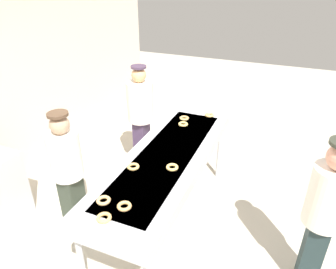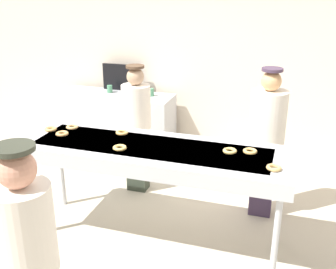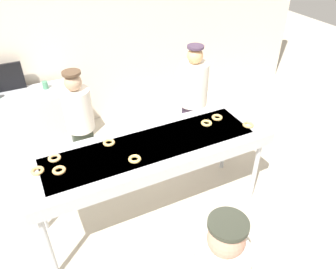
{
  "view_description": "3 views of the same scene",
  "coord_description": "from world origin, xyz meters",
  "px_view_note": "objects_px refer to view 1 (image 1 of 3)",
  "views": [
    {
      "loc": [
        -2.67,
        -1.12,
        2.81
      ],
      "look_at": [
        0.28,
        0.1,
        1.1
      ],
      "focal_mm": 33.15,
      "sensor_mm": 36.0,
      "label": 1
    },
    {
      "loc": [
        1.24,
        -3.32,
        2.48
      ],
      "look_at": [
        0.12,
        0.16,
        1.09
      ],
      "focal_mm": 43.93,
      "sensor_mm": 36.0,
      "label": 2
    },
    {
      "loc": [
        -1.05,
        -2.54,
        3.08
      ],
      "look_at": [
        0.24,
        0.08,
        1.03
      ],
      "focal_mm": 35.26,
      "sensor_mm": 36.0,
      "label": 3
    }
  ],
  "objects_px": {
    "glazed_donut_0": "(104,218)",
    "worker_baker": "(68,170)",
    "glazed_donut_1": "(172,167)",
    "customer_waiting": "(325,210)",
    "glazed_donut_2": "(183,124)",
    "glazed_donut_6": "(104,200)",
    "glazed_donut_4": "(209,115)",
    "worker_assistant": "(141,113)",
    "glazed_donut_5": "(124,206)",
    "fryer_conveyor": "(167,160)",
    "glazed_donut_3": "(133,167)",
    "glazed_donut_7": "(184,118)"
  },
  "relations": [
    {
      "from": "glazed_donut_2",
      "to": "worker_baker",
      "type": "relative_size",
      "value": 0.08
    },
    {
      "from": "glazed_donut_5",
      "to": "glazed_donut_0",
      "type": "bearing_deg",
      "value": 156.5
    },
    {
      "from": "glazed_donut_4",
      "to": "worker_assistant",
      "type": "bearing_deg",
      "value": 98.16
    },
    {
      "from": "glazed_donut_4",
      "to": "glazed_donut_7",
      "type": "height_order",
      "value": "same"
    },
    {
      "from": "glazed_donut_0",
      "to": "glazed_donut_6",
      "type": "height_order",
      "value": "same"
    },
    {
      "from": "glazed_donut_1",
      "to": "glazed_donut_2",
      "type": "relative_size",
      "value": 1.0
    },
    {
      "from": "glazed_donut_0",
      "to": "glazed_donut_3",
      "type": "height_order",
      "value": "same"
    },
    {
      "from": "glazed_donut_3",
      "to": "glazed_donut_6",
      "type": "relative_size",
      "value": 1.0
    },
    {
      "from": "glazed_donut_6",
      "to": "fryer_conveyor",
      "type": "bearing_deg",
      "value": -12.17
    },
    {
      "from": "fryer_conveyor",
      "to": "glazed_donut_3",
      "type": "height_order",
      "value": "glazed_donut_3"
    },
    {
      "from": "glazed_donut_1",
      "to": "glazed_donut_3",
      "type": "height_order",
      "value": "same"
    },
    {
      "from": "glazed_donut_0",
      "to": "glazed_donut_2",
      "type": "distance_m",
      "value": 1.85
    },
    {
      "from": "glazed_donut_7",
      "to": "glazed_donut_4",
      "type": "bearing_deg",
      "value": -51.18
    },
    {
      "from": "glazed_donut_4",
      "to": "customer_waiting",
      "type": "xyz_separation_m",
      "value": [
        -1.34,
        -1.44,
        -0.1
      ]
    },
    {
      "from": "glazed_donut_4",
      "to": "worker_baker",
      "type": "xyz_separation_m",
      "value": [
        -1.66,
        1.1,
        -0.15
      ]
    },
    {
      "from": "glazed_donut_1",
      "to": "worker_baker",
      "type": "height_order",
      "value": "worker_baker"
    },
    {
      "from": "glazed_donut_2",
      "to": "glazed_donut_7",
      "type": "xyz_separation_m",
      "value": [
        0.17,
        0.05,
        0.0
      ]
    },
    {
      "from": "glazed_donut_5",
      "to": "worker_assistant",
      "type": "xyz_separation_m",
      "value": [
        1.93,
        0.83,
        -0.07
      ]
    },
    {
      "from": "glazed_donut_3",
      "to": "glazed_donut_2",
      "type": "bearing_deg",
      "value": -6.94
    },
    {
      "from": "glazed_donut_4",
      "to": "customer_waiting",
      "type": "bearing_deg",
      "value": -133.05
    },
    {
      "from": "customer_waiting",
      "to": "fryer_conveyor",
      "type": "bearing_deg",
      "value": 67.73
    },
    {
      "from": "customer_waiting",
      "to": "glazed_donut_1",
      "type": "bearing_deg",
      "value": 76.5
    },
    {
      "from": "glazed_donut_3",
      "to": "customer_waiting",
      "type": "distance_m",
      "value": 1.82
    },
    {
      "from": "glazed_donut_6",
      "to": "customer_waiting",
      "type": "distance_m",
      "value": 1.95
    },
    {
      "from": "glazed_donut_3",
      "to": "glazed_donut_6",
      "type": "bearing_deg",
      "value": -179.17
    },
    {
      "from": "worker_baker",
      "to": "glazed_donut_5",
      "type": "bearing_deg",
      "value": 77.69
    },
    {
      "from": "glazed_donut_0",
      "to": "glazed_donut_1",
      "type": "height_order",
      "value": "same"
    },
    {
      "from": "fryer_conveyor",
      "to": "glazed_donut_0",
      "type": "bearing_deg",
      "value": 175.74
    },
    {
      "from": "glazed_donut_4",
      "to": "glazed_donut_6",
      "type": "height_order",
      "value": "same"
    },
    {
      "from": "glazed_donut_2",
      "to": "customer_waiting",
      "type": "xyz_separation_m",
      "value": [
        -0.94,
        -1.67,
        -0.1
      ]
    },
    {
      "from": "glazed_donut_1",
      "to": "glazed_donut_4",
      "type": "xyz_separation_m",
      "value": [
        1.37,
        -0.0,
        0.0
      ]
    },
    {
      "from": "glazed_donut_5",
      "to": "worker_assistant",
      "type": "height_order",
      "value": "worker_assistant"
    },
    {
      "from": "glazed_donut_1",
      "to": "glazed_donut_4",
      "type": "distance_m",
      "value": 1.37
    },
    {
      "from": "fryer_conveyor",
      "to": "glazed_donut_2",
      "type": "bearing_deg",
      "value": 5.98
    },
    {
      "from": "glazed_donut_2",
      "to": "glazed_donut_6",
      "type": "relative_size",
      "value": 1.0
    },
    {
      "from": "glazed_donut_4",
      "to": "glazed_donut_1",
      "type": "bearing_deg",
      "value": 179.96
    },
    {
      "from": "glazed_donut_1",
      "to": "glazed_donut_2",
      "type": "height_order",
      "value": "same"
    },
    {
      "from": "glazed_donut_0",
      "to": "glazed_donut_5",
      "type": "height_order",
      "value": "same"
    },
    {
      "from": "glazed_donut_2",
      "to": "glazed_donut_0",
      "type": "bearing_deg",
      "value": 179.77
    },
    {
      "from": "glazed_donut_0",
      "to": "worker_assistant",
      "type": "bearing_deg",
      "value": 19.47
    },
    {
      "from": "glazed_donut_0",
      "to": "worker_baker",
      "type": "bearing_deg",
      "value": 55.18
    },
    {
      "from": "glazed_donut_0",
      "to": "glazed_donut_6",
      "type": "xyz_separation_m",
      "value": [
        0.18,
        0.12,
        0.0
      ]
    },
    {
      "from": "glazed_donut_0",
      "to": "glazed_donut_2",
      "type": "bearing_deg",
      "value": -0.23
    },
    {
      "from": "fryer_conveyor",
      "to": "worker_assistant",
      "type": "bearing_deg",
      "value": 40.0
    },
    {
      "from": "glazed_donut_5",
      "to": "worker_baker",
      "type": "bearing_deg",
      "value": 66.23
    },
    {
      "from": "glazed_donut_1",
      "to": "fryer_conveyor",
      "type": "bearing_deg",
      "value": 33.35
    },
    {
      "from": "glazed_donut_3",
      "to": "glazed_donut_4",
      "type": "xyz_separation_m",
      "value": [
        1.52,
        -0.37,
        0.0
      ]
    },
    {
      "from": "fryer_conveyor",
      "to": "glazed_donut_6",
      "type": "xyz_separation_m",
      "value": [
        -0.94,
        0.2,
        0.09
      ]
    },
    {
      "from": "glazed_donut_0",
      "to": "worker_baker",
      "type": "height_order",
      "value": "worker_baker"
    },
    {
      "from": "glazed_donut_2",
      "to": "glazed_donut_5",
      "type": "distance_m",
      "value": 1.67
    }
  ]
}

